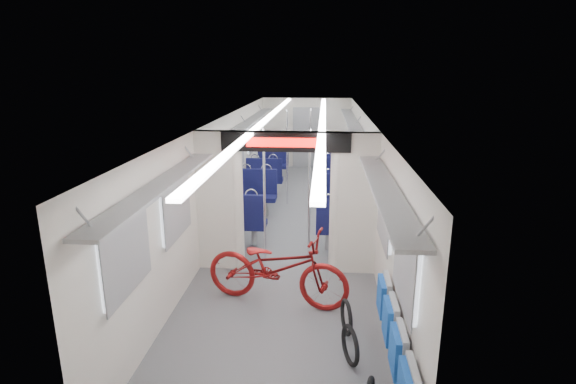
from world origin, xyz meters
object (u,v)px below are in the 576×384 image
(bike_hoop_c, at_px, (346,319))
(seat_bay_far_left, at_px, (269,167))
(flip_bench, at_px, (394,336))
(seat_bay_near_left, at_px, (249,202))
(stanchion_near_left, at_px, (265,197))
(stanchion_far_left, at_px, (287,158))
(stanchion_near_right, at_px, (309,197))
(seat_bay_near_right, at_px, (340,207))
(bicycle, at_px, (277,267))
(seat_bay_far_right, at_px, (336,166))
(stanchion_far_right, at_px, (310,156))
(bike_hoop_b, at_px, (350,347))

(bike_hoop_c, distance_m, seat_bay_far_left, 7.43)
(flip_bench, height_order, seat_bay_near_left, seat_bay_near_left)
(stanchion_near_left, xyz_separation_m, stanchion_far_left, (0.11, 3.35, 0.00))
(seat_bay_far_left, distance_m, stanchion_near_right, 5.21)
(seat_bay_far_left, bearing_deg, stanchion_near_left, -83.85)
(bike_hoop_c, distance_m, seat_bay_near_right, 3.60)
(seat_bay_near_left, height_order, seat_bay_near_right, seat_bay_near_left)
(bicycle, height_order, seat_bay_near_left, seat_bay_near_left)
(stanchion_near_right, height_order, stanchion_far_left, same)
(seat_bay_far_left, relative_size, seat_bay_far_right, 1.08)
(flip_bench, distance_m, seat_bay_far_left, 8.41)
(seat_bay_near_right, bearing_deg, bike_hoop_c, -90.33)
(stanchion_near_left, height_order, stanchion_far_right, same)
(seat_bay_near_left, relative_size, stanchion_far_left, 0.97)
(seat_bay_near_right, relative_size, stanchion_near_right, 0.92)
(stanchion_far_right, bearing_deg, bike_hoop_b, -83.96)
(seat_bay_near_left, bearing_deg, stanchion_far_right, 60.60)
(seat_bay_far_left, relative_size, stanchion_near_right, 0.94)
(seat_bay_far_right, xyz_separation_m, stanchion_near_left, (-1.33, -5.47, 0.62))
(bike_hoop_c, height_order, seat_bay_far_right, seat_bay_far_right)
(stanchion_far_right, bearing_deg, bicycle, -93.16)
(flip_bench, height_order, stanchion_far_left, stanchion_far_left)
(seat_bay_near_left, distance_m, stanchion_far_left, 1.99)
(seat_bay_far_left, bearing_deg, stanchion_far_left, -68.66)
(flip_bench, bearing_deg, bike_hoop_b, 144.54)
(seat_bay_far_right, xyz_separation_m, stanchion_far_left, (-1.22, -2.12, 0.62))
(flip_bench, relative_size, stanchion_near_right, 0.91)
(bike_hoop_c, relative_size, seat_bay_far_right, 0.23)
(bike_hoop_c, distance_m, stanchion_near_right, 2.44)
(stanchion_far_left, bearing_deg, seat_bay_far_right, 60.04)
(bike_hoop_c, relative_size, stanchion_near_right, 0.20)
(seat_bay_far_left, height_order, stanchion_near_left, stanchion_near_left)
(bike_hoop_b, height_order, seat_bay_far_right, seat_bay_far_right)
(flip_bench, bearing_deg, stanchion_far_left, 104.31)
(seat_bay_near_left, relative_size, stanchion_far_right, 0.97)
(bike_hoop_c, relative_size, seat_bay_near_right, 0.22)
(flip_bench, relative_size, stanchion_near_left, 0.91)
(bicycle, relative_size, seat_bay_near_left, 0.93)
(bike_hoop_b, height_order, stanchion_far_left, stanchion_far_left)
(seat_bay_far_right, bearing_deg, stanchion_near_right, -96.02)
(bike_hoop_b, height_order, stanchion_near_right, stanchion_near_right)
(flip_bench, height_order, bike_hoop_c, flip_bench)
(bike_hoop_b, relative_size, stanchion_far_left, 0.21)
(seat_bay_far_left, distance_m, stanchion_far_right, 1.89)
(seat_bay_far_right, height_order, stanchion_far_right, stanchion_far_right)
(seat_bay_near_right, xyz_separation_m, stanchion_near_left, (-1.33, -1.41, 0.60))
(bicycle, height_order, flip_bench, bicycle)
(seat_bay_far_left, bearing_deg, stanchion_far_right, -48.72)
(bike_hoop_c, bearing_deg, seat_bay_near_left, 116.29)
(bike_hoop_b, height_order, seat_bay_near_right, seat_bay_near_right)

